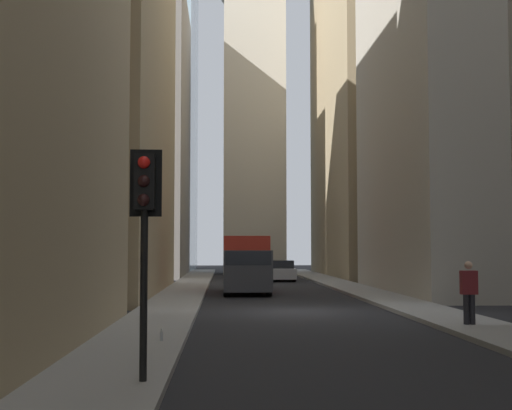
# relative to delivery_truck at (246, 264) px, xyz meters

# --- Properties ---
(ground_plane) EXTENTS (135.00, 135.00, 0.00)m
(ground_plane) POSITION_rel_delivery_truck_xyz_m (-10.06, -1.40, -1.46)
(ground_plane) COLOR black
(sidewalk_right) EXTENTS (90.00, 2.20, 0.14)m
(sidewalk_right) POSITION_rel_delivery_truck_xyz_m (-10.06, 3.10, -1.39)
(sidewalk_right) COLOR gray
(sidewalk_right) RESTS_ON ground_plane
(sidewalk_left) EXTENTS (90.00, 2.20, 0.14)m
(sidewalk_left) POSITION_rel_delivery_truck_xyz_m (-10.06, -5.90, -1.39)
(sidewalk_left) COLOR gray
(sidewalk_left) RESTS_ON ground_plane
(building_left_midfar) EXTENTS (15.08, 10.00, 26.65)m
(building_left_midfar) POSITION_rel_delivery_truck_xyz_m (-0.37, -12.00, 11.86)
(building_left_midfar) COLOR #A8A091
(building_left_midfar) RESTS_ON ground_plane
(building_left_far) EXTENTS (19.87, 10.00, 33.96)m
(building_left_far) POSITION_rel_delivery_truck_xyz_m (20.08, -12.00, 15.52)
(building_left_far) COLOR #9E8966
(building_left_far) RESTS_ON ground_plane
(building_right_far) EXTENTS (13.62, 10.00, 22.29)m
(building_right_far) POSITION_rel_delivery_truck_xyz_m (20.89, 9.20, 9.69)
(building_right_far) COLOR gray
(building_right_far) RESTS_ON ground_plane
(building_right_midfar) EXTENTS (17.78, 10.50, 22.13)m
(building_right_midfar) POSITION_rel_delivery_truck_xyz_m (-0.55, 9.19, 9.61)
(building_right_midfar) COLOR #9E8966
(building_right_midfar) RESTS_ON ground_plane
(church_spire) EXTENTS (5.86, 5.86, 35.89)m
(church_spire) POSITION_rel_delivery_truck_xyz_m (26.43, -1.49, 17.25)
(church_spire) COLOR beige
(church_spire) RESTS_ON ground_plane
(delivery_truck) EXTENTS (6.46, 2.25, 2.84)m
(delivery_truck) POSITION_rel_delivery_truck_xyz_m (0.00, 0.00, 0.00)
(delivery_truck) COLOR red
(delivery_truck) RESTS_ON ground_plane
(sedan_silver) EXTENTS (4.30, 1.78, 1.42)m
(sedan_silver) POSITION_rel_delivery_truck_xyz_m (13.08, -2.80, -0.80)
(sedan_silver) COLOR #B7BABF
(sedan_silver) RESTS_ON ground_plane
(traffic_light_foreground) EXTENTS (0.43, 0.52, 3.72)m
(traffic_light_foreground) POSITION_rel_delivery_truck_xyz_m (-23.71, 2.38, 1.41)
(traffic_light_foreground) COLOR black
(traffic_light_foreground) RESTS_ON sidewalk_right
(pedestrian) EXTENTS (0.26, 0.44, 1.74)m
(pedestrian) POSITION_rel_delivery_truck_xyz_m (-15.81, -5.69, -0.37)
(pedestrian) COLOR black
(pedestrian) RESTS_ON sidewalk_left
(discarded_bottle) EXTENTS (0.07, 0.07, 0.27)m
(discarded_bottle) POSITION_rel_delivery_truck_xyz_m (-18.88, 2.52, -1.21)
(discarded_bottle) COLOR #999EA3
(discarded_bottle) RESTS_ON sidewalk_right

